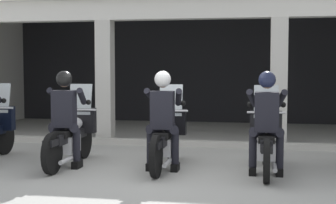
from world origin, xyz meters
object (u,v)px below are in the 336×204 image
motorcycle_left (72,135)px  motorcycle_right (266,140)px  motorcycle_center (166,137)px  police_officer_right (267,114)px  police_officer_center (163,112)px  police_officer_left (65,111)px

motorcycle_left → motorcycle_right: bearing=3.2°
motorcycle_center → motorcycle_right: bearing=-4.5°
motorcycle_left → police_officer_right: 3.26m
motorcycle_center → police_officer_center: bearing=-92.7°
police_officer_center → police_officer_right: 1.61m
motorcycle_center → police_officer_right: (1.61, -0.34, 0.44)m
police_officer_left → motorcycle_right: size_ratio=0.78×
motorcycle_right → police_officer_right: police_officer_right is taller
motorcycle_left → police_officer_right: bearing=-1.8°
police_officer_right → police_officer_center: bearing=179.8°
police_officer_right → police_officer_left: bearing=-177.9°
motorcycle_left → police_officer_center: size_ratio=1.29×
motorcycle_left → police_officer_right: (3.22, -0.27, 0.44)m
motorcycle_center → police_officer_center: (-0.00, -0.28, 0.44)m
police_officer_left → motorcycle_right: bearing=8.3°
police_officer_center → police_officer_right: same height
motorcycle_left → police_officer_left: (-0.00, -0.28, 0.44)m
police_officer_left → motorcycle_right: 3.27m
motorcycle_center → police_officer_center: size_ratio=1.29×
motorcycle_right → motorcycle_left: bearing=-177.9°
motorcycle_center → police_officer_left: bearing=-170.1°
motorcycle_right → police_officer_right: (-0.00, -0.28, 0.44)m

